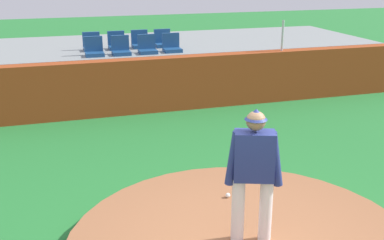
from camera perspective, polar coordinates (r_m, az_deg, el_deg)
pitcher at (r=5.72m, az=7.59°, el=-5.74°), size 0.71×0.40×1.76m
baseball at (r=7.14m, az=4.43°, el=-9.21°), size 0.07×0.07×0.07m
brick_barrier at (r=11.84m, az=-6.02°, el=4.23°), size 16.63×0.40×1.38m
fence_post_right at (r=12.88m, az=11.07°, el=10.15°), size 0.06×0.06×0.81m
bleacher_platform at (r=14.64m, az=-8.23°, el=6.75°), size 15.44×4.46×1.30m
stadium_chair_0 at (r=12.72m, az=-11.93°, el=8.44°), size 0.48×0.44×0.50m
stadium_chair_1 at (r=12.76m, az=-8.74°, el=8.66°), size 0.48×0.44×0.50m
stadium_chair_2 at (r=12.88m, az=-5.52°, el=8.88°), size 0.48×0.44×0.50m
stadium_chair_3 at (r=13.07m, az=-2.51°, el=9.08°), size 0.48×0.44×0.50m
stadium_chair_4 at (r=13.57m, az=-12.20°, el=9.04°), size 0.48×0.44×0.50m
stadium_chair_5 at (r=13.64m, az=-9.23°, el=9.27°), size 0.48×0.44×0.50m
stadium_chair_6 at (r=13.79m, az=-6.39°, el=9.49°), size 0.48×0.44×0.50m
stadium_chair_7 at (r=13.90m, az=-3.59°, el=9.64°), size 0.48×0.44×0.50m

